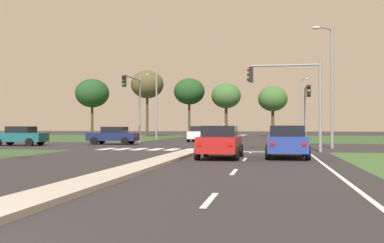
# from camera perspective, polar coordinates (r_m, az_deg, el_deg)

# --- Properties ---
(ground_plane) EXTENTS (200.00, 200.00, 0.00)m
(ground_plane) POSITION_cam_1_polar(r_m,az_deg,el_deg) (35.26, 2.26, -3.12)
(ground_plane) COLOR #282628
(grass_verge_far_left) EXTENTS (35.00, 35.00, 0.01)m
(grass_verge_far_left) POSITION_cam_1_polar(r_m,az_deg,el_deg) (66.71, -16.92, -1.89)
(grass_verge_far_left) COLOR #2D4C28
(grass_verge_far_left) RESTS_ON ground
(median_island_near) EXTENTS (1.20, 22.00, 0.14)m
(median_island_near) POSITION_cam_1_polar(r_m,az_deg,el_deg) (16.68, -6.76, -5.72)
(median_island_near) COLOR #ADA89E
(median_island_near) RESTS_ON ground
(median_island_far) EXTENTS (1.20, 36.00, 0.14)m
(median_island_far) POSITION_cam_1_polar(r_m,az_deg,el_deg) (60.11, 5.53, -1.99)
(median_island_far) COLOR gray
(median_island_far) RESTS_ON ground
(lane_dash_near) EXTENTS (0.14, 2.00, 0.01)m
(lane_dash_near) POSITION_cam_1_polar(r_m,az_deg,el_deg) (9.79, 2.25, -9.76)
(lane_dash_near) COLOR silver
(lane_dash_near) RESTS_ON ground
(lane_dash_second) EXTENTS (0.14, 2.00, 0.01)m
(lane_dash_second) POSITION_cam_1_polar(r_m,az_deg,el_deg) (15.71, 5.27, -6.28)
(lane_dash_second) COLOR silver
(lane_dash_second) RESTS_ON ground
(lane_dash_third) EXTENTS (0.14, 2.00, 0.01)m
(lane_dash_third) POSITION_cam_1_polar(r_m,az_deg,el_deg) (21.67, 6.62, -4.70)
(lane_dash_third) COLOR silver
(lane_dash_third) RESTS_ON ground
(lane_dash_fourth) EXTENTS (0.14, 2.00, 0.01)m
(lane_dash_fourth) POSITION_cam_1_polar(r_m,az_deg,el_deg) (27.65, 7.38, -3.81)
(lane_dash_fourth) COLOR silver
(lane_dash_fourth) RESTS_ON ground
(edge_line_right) EXTENTS (0.14, 24.00, 0.01)m
(edge_line_right) POSITION_cam_1_polar(r_m,az_deg,el_deg) (17.09, 16.98, -5.79)
(edge_line_right) COLOR silver
(edge_line_right) RESTS_ON ground
(stop_bar_near) EXTENTS (6.40, 0.50, 0.01)m
(stop_bar_near) POSITION_cam_1_polar(r_m,az_deg,el_deg) (27.96, 8.03, -3.77)
(stop_bar_near) COLOR silver
(stop_bar_near) RESTS_ON ground
(crosswalk_bar_near) EXTENTS (0.70, 2.80, 0.01)m
(crosswalk_bar_near) POSITION_cam_1_polar(r_m,az_deg,el_deg) (31.79, -10.58, -3.38)
(crosswalk_bar_near) COLOR silver
(crosswalk_bar_near) RESTS_ON ground
(crosswalk_bar_second) EXTENTS (0.70, 2.80, 0.01)m
(crosswalk_bar_second) POSITION_cam_1_polar(r_m,az_deg,el_deg) (31.40, -8.62, -3.42)
(crosswalk_bar_second) COLOR silver
(crosswalk_bar_second) RESTS_ON ground
(crosswalk_bar_third) EXTENTS (0.70, 2.80, 0.01)m
(crosswalk_bar_third) POSITION_cam_1_polar(r_m,az_deg,el_deg) (31.05, -6.60, -3.45)
(crosswalk_bar_third) COLOR silver
(crosswalk_bar_third) RESTS_ON ground
(crosswalk_bar_fourth) EXTENTS (0.70, 2.80, 0.01)m
(crosswalk_bar_fourth) POSITION_cam_1_polar(r_m,az_deg,el_deg) (30.74, -4.55, -3.48)
(crosswalk_bar_fourth) COLOR silver
(crosswalk_bar_fourth) RESTS_ON ground
(crosswalk_bar_fifth) EXTENTS (0.70, 2.80, 0.01)m
(crosswalk_bar_fifth) POSITION_cam_1_polar(r_m,az_deg,el_deg) (30.47, -2.45, -3.51)
(crosswalk_bar_fifth) COLOR silver
(crosswalk_bar_fifth) RESTS_ON ground
(crosswalk_bar_sixth) EXTENTS (0.70, 2.80, 0.01)m
(crosswalk_bar_sixth) POSITION_cam_1_polar(r_m,az_deg,el_deg) (30.24, -0.32, -3.53)
(crosswalk_bar_sixth) COLOR silver
(crosswalk_bar_sixth) RESTS_ON ground
(car_navy_near) EXTENTS (4.27, 1.97, 1.51)m
(car_navy_near) POSITION_cam_1_polar(r_m,az_deg,el_deg) (39.57, -9.80, -1.71)
(car_navy_near) COLOR #161E47
(car_navy_near) RESTS_ON ground
(car_white_second) EXTENTS (2.09, 4.56, 1.56)m
(car_white_second) POSITION_cam_1_polar(r_m,az_deg,el_deg) (45.94, 1.03, -1.53)
(car_white_second) COLOR silver
(car_white_second) RESTS_ON ground
(car_teal_third) EXTENTS (4.27, 1.94, 1.54)m
(car_teal_third) POSITION_cam_1_polar(r_m,az_deg,el_deg) (39.03, -20.70, -1.68)
(car_teal_third) COLOR #19565B
(car_teal_third) RESTS_ON ground
(car_red_fourth) EXTENTS (2.02, 4.22, 1.58)m
(car_red_fourth) POSITION_cam_1_polar(r_m,az_deg,el_deg) (22.19, 3.53, -2.54)
(car_red_fourth) COLOR #A31919
(car_red_fourth) RESTS_ON ground
(car_blue_fifth) EXTENTS (2.05, 4.60, 1.59)m
(car_blue_fifth) POSITION_cam_1_polar(r_m,az_deg,el_deg) (22.96, 11.74, -2.44)
(car_blue_fifth) COLOR navy
(car_blue_fifth) RESTS_ON ground
(car_beige_sixth) EXTENTS (1.96, 4.54, 1.60)m
(car_beige_sixth) POSITION_cam_1_polar(r_m,az_deg,el_deg) (55.17, 2.70, -1.35)
(car_beige_sixth) COLOR #BCAD8E
(car_beige_sixth) RESTS_ON ground
(car_black_seventh) EXTENTS (2.06, 4.31, 1.47)m
(car_black_seventh) POSITION_cam_1_polar(r_m,az_deg,el_deg) (62.25, 3.68, -1.32)
(car_black_seventh) COLOR black
(car_black_seventh) RESTS_ON ground
(traffic_signal_near_right) EXTENTS (4.48, 0.32, 5.52)m
(traffic_signal_near_right) POSITION_cam_1_polar(r_m,az_deg,el_deg) (28.41, 12.46, 3.94)
(traffic_signal_near_right) COLOR gray
(traffic_signal_near_right) RESTS_ON ground
(traffic_signal_far_right) EXTENTS (0.32, 4.49, 5.14)m
(traffic_signal_far_right) POSITION_cam_1_polar(r_m,az_deg,el_deg) (39.96, 14.11, 2.29)
(traffic_signal_far_right) COLOR gray
(traffic_signal_far_right) RESTS_ON ground
(traffic_signal_far_left) EXTENTS (0.32, 4.94, 6.15)m
(traffic_signal_far_left) POSITION_cam_1_polar(r_m,az_deg,el_deg) (41.77, -7.21, 3.08)
(traffic_signal_far_left) COLOR gray
(traffic_signal_far_left) RESTS_ON ground
(street_lamp_second) EXTENTS (1.56, 1.53, 8.37)m
(street_lamp_second) POSITION_cam_1_polar(r_m,az_deg,el_deg) (33.08, 16.89, 4.88)
(street_lamp_second) COLOR gray
(street_lamp_second) RESTS_ON ground
(street_lamp_third) EXTENTS (1.69, 1.30, 8.03)m
(street_lamp_third) POSITION_cam_1_polar(r_m,az_deg,el_deg) (54.46, -4.57, 2.54)
(street_lamp_third) COLOR gray
(street_lamp_third) RESTS_ON ground
(street_lamp_fourth) EXTENTS (0.98, 1.93, 8.40)m
(street_lamp_fourth) POSITION_cam_1_polar(r_m,az_deg,el_deg) (67.58, 13.59, 2.12)
(street_lamp_fourth) COLOR gray
(street_lamp_fourth) RESTS_ON ground
(pedestrian_at_median) EXTENTS (0.34, 0.34, 1.66)m
(pedestrian_at_median) POSITION_cam_1_polar(r_m,az_deg,el_deg) (45.54, 4.02, -1.10)
(pedestrian_at_median) COLOR maroon
(pedestrian_at_median) RESTS_ON median_island_far
(treeline_near) EXTENTS (5.35, 5.35, 9.07)m
(treeline_near) POSITION_cam_1_polar(r_m,az_deg,el_deg) (74.35, -12.35, 3.45)
(treeline_near) COLOR #423323
(treeline_near) RESTS_ON ground
(treeline_second) EXTENTS (4.91, 4.91, 9.91)m
(treeline_second) POSITION_cam_1_polar(r_m,az_deg,el_deg) (68.99, -5.61, 4.60)
(treeline_second) COLOR #423323
(treeline_second) RESTS_ON ground
(treeline_third) EXTENTS (4.68, 4.68, 8.80)m
(treeline_third) POSITION_cam_1_polar(r_m,az_deg,el_deg) (69.22, -0.34, 3.75)
(treeline_third) COLOR #423323
(treeline_third) RESTS_ON ground
(treeline_fourth) EXTENTS (4.29, 4.29, 7.80)m
(treeline_fourth) POSITION_cam_1_polar(r_m,az_deg,el_deg) (66.47, 4.28, 3.19)
(treeline_fourth) COLOR #423323
(treeline_fourth) RESTS_ON ground
(treeline_fifth) EXTENTS (4.34, 4.34, 7.46)m
(treeline_fifth) POSITION_cam_1_polar(r_m,az_deg,el_deg) (68.51, 10.05, 2.79)
(treeline_fifth) COLOR #423323
(treeline_fifth) RESTS_ON ground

